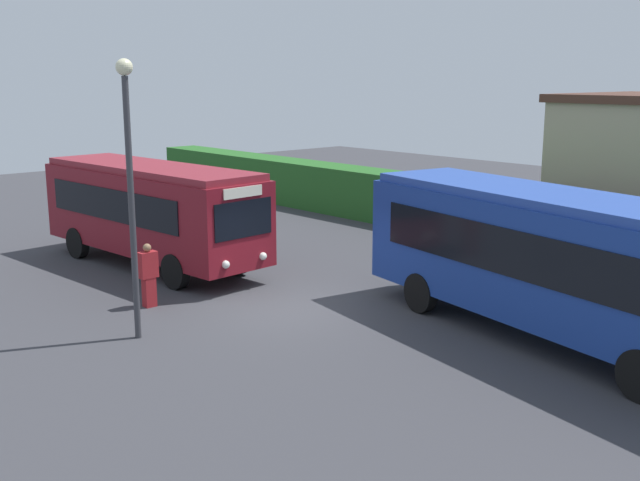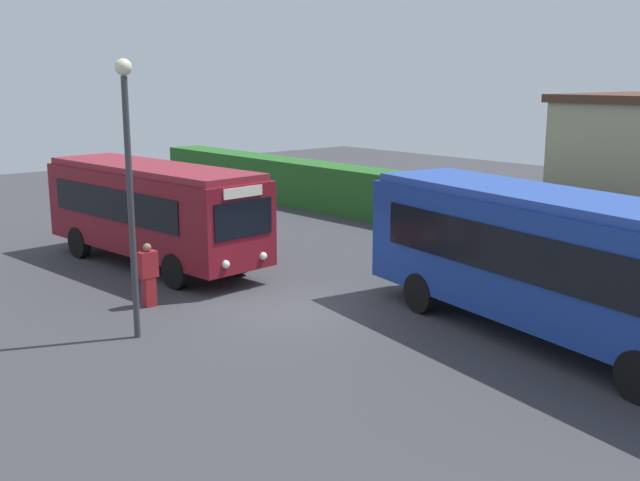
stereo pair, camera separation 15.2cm
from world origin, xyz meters
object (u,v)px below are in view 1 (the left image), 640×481
object	(u,v)px
person_left	(181,216)
bus_blue	(556,258)
person_center	(148,274)
person_right	(538,270)
traffic_cone	(184,206)
lamppost	(130,170)
bus_maroon	(152,208)

from	to	relation	value
person_left	bus_blue	bearing A→B (deg)	-31.78
person_center	person_right	world-z (taller)	person_right
person_left	person_right	size ratio (longest dim) A/B	0.99
bus_blue	traffic_cone	size ratio (longest dim) A/B	17.50
traffic_cone	person_left	bearing A→B (deg)	-32.63
person_center	traffic_cone	world-z (taller)	person_center
bus_blue	person_left	world-z (taller)	bus_blue
person_left	person_center	xyz separation A→B (m)	(6.19, -4.83, -0.07)
bus_blue	person_right	bearing A→B (deg)	139.61
person_left	lamppost	distance (m)	10.62
person_left	lamppost	xyz separation A→B (m)	(8.12, -6.23, 2.85)
person_left	person_center	world-z (taller)	person_left
bus_maroon	bus_blue	xyz separation A→B (m)	(11.95, 3.08, 0.09)
person_left	person_right	xyz separation A→B (m)	(12.73, 2.60, 0.01)
lamppost	traffic_cone	bearing A→B (deg)	144.25
person_center	lamppost	bearing A→B (deg)	143.42
bus_maroon	lamppost	xyz separation A→B (m)	(5.63, -3.67, 1.98)
traffic_cone	bus_maroon	bearing A→B (deg)	-37.70
bus_blue	person_right	world-z (taller)	bus_blue
lamppost	bus_blue	bearing A→B (deg)	46.89
person_right	traffic_cone	world-z (taller)	person_right
person_right	traffic_cone	xyz separation A→B (m)	(-17.55, 0.48, -0.63)
bus_maroon	lamppost	size ratio (longest dim) A/B	1.44
bus_maroon	person_left	distance (m)	3.67
traffic_cone	person_center	bearing A→B (deg)	-35.74
bus_maroon	bus_blue	bearing A→B (deg)	10.27
traffic_cone	lamppost	world-z (taller)	lamppost
person_right	bus_maroon	bearing A→B (deg)	89.07
bus_maroon	person_right	xyz separation A→B (m)	(10.25, 5.16, -0.87)
bus_blue	lamppost	bearing A→B (deg)	-122.81
person_center	lamppost	distance (m)	3.77
bus_blue	traffic_cone	world-z (taller)	bus_blue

